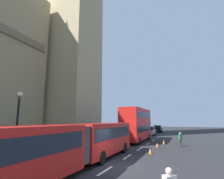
{
  "coord_description": "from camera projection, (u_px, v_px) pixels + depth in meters",
  "views": [
    {
      "loc": [
        -12.02,
        -4.91,
        3.17
      ],
      "look_at": [
        12.26,
        5.17,
        7.81
      ],
      "focal_mm": 27.92,
      "sensor_mm": 36.0,
      "label": 1
    }
  ],
  "objects": [
    {
      "name": "ground_plane",
      "position": [
        113.0,
        166.0,
        12.23
      ],
      "size": [
        160.0,
        160.0,
        0.0
      ],
      "primitive_type": "plane",
      "color": "#262628"
    },
    {
      "name": "lane_centre_marking",
      "position": [
        127.0,
        157.0,
        15.23
      ],
      "size": [
        39.0,
        0.16,
        0.01
      ],
      "color": "silver",
      "rests_on": "ground_plane"
    },
    {
      "name": "articulated_bus",
      "position": [
        72.0,
        142.0,
        11.3
      ],
      "size": [
        17.47,
        2.54,
        2.9
      ],
      "color": "red",
      "rests_on": "ground_plane"
    },
    {
      "name": "double_decker_bus",
      "position": [
        137.0,
        123.0,
        26.6
      ],
      "size": [
        9.88,
        2.54,
        4.9
      ],
      "color": "red",
      "rests_on": "ground_plane"
    },
    {
      "name": "sedan_lead",
      "position": [
        150.0,
        131.0,
        37.32
      ],
      "size": [
        4.4,
        1.86,
        1.85
      ],
      "color": "#B7B7BC",
      "rests_on": "ground_plane"
    },
    {
      "name": "sedan_trailing",
      "position": [
        158.0,
        129.0,
        45.38
      ],
      "size": [
        4.4,
        1.86,
        1.85
      ],
      "color": "black",
      "rests_on": "ground_plane"
    },
    {
      "name": "traffic_cone_west",
      "position": [
        150.0,
        151.0,
        16.39
      ],
      "size": [
        0.36,
        0.36,
        0.58
      ],
      "color": "black",
      "rests_on": "ground_plane"
    },
    {
      "name": "traffic_cone_middle",
      "position": [
        157.0,
        145.0,
        20.28
      ],
      "size": [
        0.36,
        0.36,
        0.58
      ],
      "color": "black",
      "rests_on": "ground_plane"
    },
    {
      "name": "traffic_cone_east",
      "position": [
        164.0,
        142.0,
        23.15
      ],
      "size": [
        0.36,
        0.36,
        0.58
      ],
      "color": "black",
      "rests_on": "ground_plane"
    },
    {
      "name": "street_lamp",
      "position": [
        17.0,
        122.0,
        12.76
      ],
      "size": [
        0.44,
        0.44,
        5.27
      ],
      "color": "black",
      "rests_on": "ground_plane"
    },
    {
      "name": "pedestrian_by_kerb",
      "position": [
        180.0,
        139.0,
        21.15
      ],
      "size": [
        0.46,
        0.43,
        1.69
      ],
      "color": "#333333",
      "rests_on": "ground_plane"
    }
  ]
}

